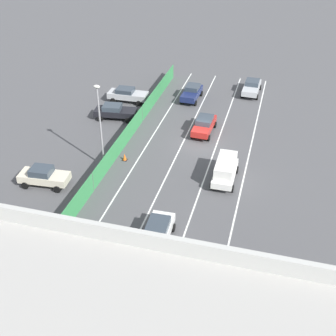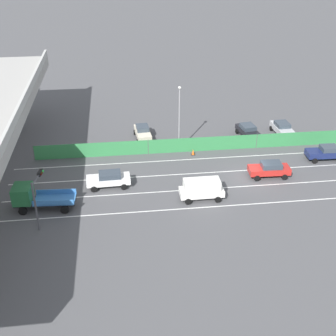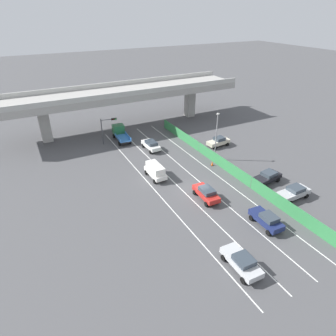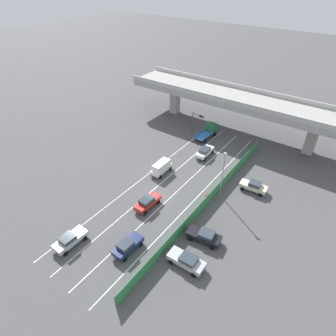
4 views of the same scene
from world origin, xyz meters
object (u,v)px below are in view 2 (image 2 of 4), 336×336
Objects in this scene: parked_sedan_dark at (248,131)px; parked_sedan_cream at (143,132)px; car_sedan_red at (270,169)px; car_sedan_white at (109,179)px; street_lamp at (179,113)px; flatbed_truck_blue at (33,197)px; parked_wagon_silver at (283,128)px; car_van_white at (202,188)px; traffic_cone at (193,152)px; traffic_light at (37,191)px; car_sedan_navy at (326,152)px.

parked_sedan_cream reaches higher than parked_sedan_dark.
car_sedan_red is 17.18m from parked_sedan_cream.
street_lamp is (7.61, -8.44, 3.85)m from car_sedan_white.
street_lamp is (10.80, -15.55, 3.50)m from flatbed_truck_blue.
parked_sedan_dark is (-0.20, 4.59, -0.01)m from parked_wagon_silver.
flatbed_truck_blue is at bearing 141.91° from parked_sedan_cream.
car_van_white is 0.98× the size of car_sedan_red.
car_van_white is at bearing 175.01° from traffic_cone.
car_van_white is 0.96× the size of car_sedan_white.
car_van_white is at bearing -81.29° from traffic_light.
parked_sedan_dark is at bearing -32.59° from car_van_white.
car_sedan_red reaches higher than parked_wagon_silver.
car_van_white is 16.12m from parked_sedan_dark.
parked_sedan_cream is (1.09, 18.03, 0.01)m from parked_wagon_silver.
parked_sedan_dark is 13.50m from parked_sedan_cream.
car_sedan_navy is 0.97× the size of car_sedan_red.
car_van_white is at bearing -162.26° from parked_sedan_cream.
car_sedan_red is (-3.06, 7.72, 0.01)m from car_sedan_navy.
car_sedan_navy is 0.91× the size of parked_sedan_dark.
car_van_white reaches higher than traffic_cone.
traffic_cone is at bearing 116.87° from parked_sedan_dark.
car_sedan_white is (-3.08, 24.91, 0.00)m from car_sedan_navy.
car_sedan_white is 0.96× the size of parked_sedan_dark.
car_van_white is at bearing -90.95° from flatbed_truck_blue.
car_sedan_white is 0.97× the size of parked_wagon_silver.
flatbed_truck_blue is 1.20× the size of traffic_light.
car_van_white is 9.73m from car_sedan_white.
car_sedan_white is 7.80m from flatbed_truck_blue.
street_lamp is (-2.51, 9.33, 3.88)m from parked_sedan_dark.
traffic_cone is at bearing -133.26° from parked_sedan_cream.
flatbed_truck_blue is (-3.21, 24.30, 0.35)m from car_sedan_red.
flatbed_truck_blue is at bearing 21.69° from traffic_light.
car_sedan_navy is 0.95× the size of car_sedan_white.
street_lamp is 4.91m from traffic_cone.
car_sedan_navy is 0.54× the size of street_lamp.
car_sedan_red is at bearing 176.71° from parked_sedan_dark.
car_sedan_navy reaches higher than car_sedan_white.
parked_wagon_silver is at bearing 19.35° from car_sedan_navy.
traffic_cone is (-3.97, 7.84, -0.56)m from parked_sedan_dark.
car_sedan_red is 1.02× the size of parked_sedan_cream.
parked_sedan_dark is 8.81m from traffic_cone.
street_lamp is at bearing -47.95° from car_sedan_white.
parked_sedan_dark is at bearing -56.30° from traffic_light.
parked_wagon_silver is (10.32, -22.37, -0.02)m from car_sedan_white.
car_sedan_navy is at bearing -105.37° from street_lamp.
car_van_white is 16.20m from flatbed_truck_blue.
car_sedan_white is 0.94× the size of traffic_light.
car_sedan_navy is 15.30m from traffic_cone.
car_sedan_white is at bearing -46.43° from traffic_light.
street_lamp reaches higher than flatbed_truck_blue.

